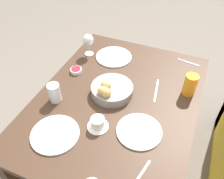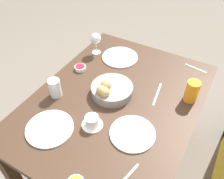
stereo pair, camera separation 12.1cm
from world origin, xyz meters
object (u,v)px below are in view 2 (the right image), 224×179
at_px(plate_far_center, 132,133).
at_px(jam_bowl_berry, 80,68).
at_px(bread_basket, 111,90).
at_px(knife_silver, 157,94).
at_px(plate_near_left, 120,57).
at_px(spoon_coffee, 196,68).
at_px(juice_glass, 192,91).
at_px(water_tumbler, 55,88).
at_px(coffee_cup, 92,122).
at_px(plate_near_right, 50,128).
at_px(wine_glass, 96,39).

distance_m(plate_far_center, jam_bowl_berry, 0.61).
relative_size(bread_basket, knife_silver, 1.24).
bearing_deg(plate_near_left, spoon_coffee, 105.96).
height_order(plate_near_left, juice_glass, juice_glass).
xyz_separation_m(water_tumbler, coffee_cup, (0.08, 0.31, -0.03)).
bearing_deg(plate_near_right, knife_silver, 143.02).
xyz_separation_m(juice_glass, wine_glass, (-0.14, -0.72, 0.05)).
bearing_deg(spoon_coffee, wine_glass, -75.73).
bearing_deg(bread_basket, spoon_coffee, 142.82).
bearing_deg(juice_glass, spoon_coffee, -171.52).
bearing_deg(plate_far_center, water_tumbler, -93.52).
height_order(bread_basket, wine_glass, wine_glass).
bearing_deg(jam_bowl_berry, coffee_cup, 42.46).
height_order(bread_basket, plate_near_left, bread_basket).
height_order(jam_bowl_berry, knife_silver, jam_bowl_berry).
distance_m(knife_silver, spoon_coffee, 0.38).
distance_m(plate_far_center, juice_glass, 0.43).
distance_m(plate_near_left, juice_glass, 0.57).
relative_size(wine_glass, spoon_coffee, 1.05).
distance_m(water_tumbler, knife_silver, 0.60).
bearing_deg(plate_far_center, coffee_cup, -75.81).
relative_size(juice_glass, jam_bowl_berry, 1.79).
xyz_separation_m(wine_glass, spoon_coffee, (-0.17, 0.68, -0.11)).
bearing_deg(jam_bowl_berry, plate_far_center, 60.40).
bearing_deg(knife_silver, spoon_coffee, 159.66).
bearing_deg(wine_glass, plate_near_right, 12.78).
bearing_deg(plate_far_center, wine_glass, -133.65).
bearing_deg(coffee_cup, plate_far_center, 104.19).
xyz_separation_m(bread_basket, coffee_cup, (0.25, 0.03, -0.01)).
xyz_separation_m(water_tumbler, wine_glass, (-0.49, -0.03, 0.06)).
relative_size(knife_silver, spoon_coffee, 1.33).
bearing_deg(juice_glass, plate_far_center, -25.29).
bearing_deg(wine_glass, plate_near_left, 99.44).
xyz_separation_m(knife_silver, spoon_coffee, (-0.36, 0.13, 0.00)).
bearing_deg(wine_glass, jam_bowl_berry, 3.40).
relative_size(plate_near_left, plate_near_right, 1.02).
bearing_deg(knife_silver, juice_glass, 105.59).
height_order(wine_glass, knife_silver, wine_glass).
bearing_deg(plate_near_left, coffee_cup, 14.70).
bearing_deg(spoon_coffee, plate_far_center, -11.05).
height_order(juice_glass, coffee_cup, juice_glass).
relative_size(plate_near_right, knife_silver, 1.24).
xyz_separation_m(jam_bowl_berry, knife_silver, (-0.03, 0.53, -0.01)).
xyz_separation_m(water_tumbler, knife_silver, (-0.30, 0.51, -0.06)).
distance_m(plate_near_left, water_tumbler, 0.54).
height_order(plate_near_left, wine_glass, wine_glass).
relative_size(bread_basket, spoon_coffee, 1.66).
height_order(plate_near_left, jam_bowl_berry, jam_bowl_berry).
distance_m(bread_basket, spoon_coffee, 0.62).
xyz_separation_m(plate_near_left, jam_bowl_berry, (0.25, -0.17, 0.01)).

